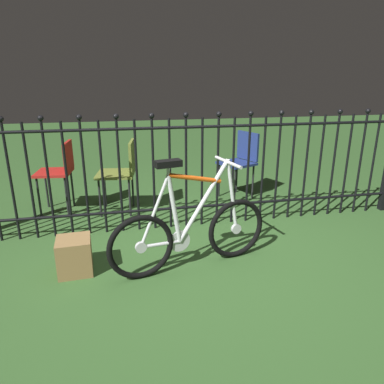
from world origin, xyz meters
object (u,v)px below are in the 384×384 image
(display_crate, at_px, (75,256))
(chair_navy, at_px, (241,158))
(bicycle, at_px, (191,231))
(chair_olive, at_px, (122,169))
(chair_red, at_px, (60,168))

(display_crate, bearing_deg, chair_navy, 38.92)
(bicycle, relative_size, chair_navy, 1.62)
(bicycle, bearing_deg, chair_navy, 59.15)
(chair_navy, xyz_separation_m, chair_olive, (-1.50, -0.25, -0.00))
(chair_red, bearing_deg, chair_olive, -11.90)
(bicycle, relative_size, chair_olive, 1.64)
(bicycle, xyz_separation_m, chair_red, (-1.21, 1.56, 0.19))
(chair_navy, height_order, display_crate, chair_navy)
(chair_olive, xyz_separation_m, chair_red, (-0.70, 0.15, 0.00))
(bicycle, xyz_separation_m, chair_navy, (0.99, 1.66, 0.19))
(display_crate, bearing_deg, bicycle, -6.22)
(chair_navy, distance_m, chair_olive, 1.52)
(chair_navy, height_order, chair_olive, chair_navy)
(chair_navy, distance_m, display_crate, 2.50)
(chair_olive, height_order, chair_red, chair_olive)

